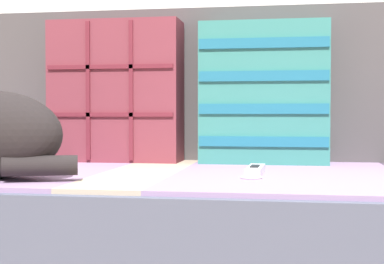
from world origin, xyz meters
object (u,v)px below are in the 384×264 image
Objects in this scene: throw_pillow_striped at (264,93)px; throw_pillow_quilted at (116,92)px; couch at (251,241)px; game_remote_far at (255,170)px.

throw_pillow_quilted is at bearing 179.94° from throw_pillow_striped.
throw_pillow_striped is (0.02, 0.24, 0.38)m from couch.
throw_pillow_quilted reaches higher than couch.
throw_pillow_quilted is (-0.42, 0.24, 0.39)m from couch.
couch is 9.16× the size of game_remote_far.
couch is 4.64× the size of throw_pillow_striped.
couch is at bearing -29.27° from throw_pillow_quilted.
throw_pillow_quilted is at bearing 150.73° from couch.
game_remote_far is at bearing -35.44° from throw_pillow_quilted.
couch is 0.45m from throw_pillow_striped.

